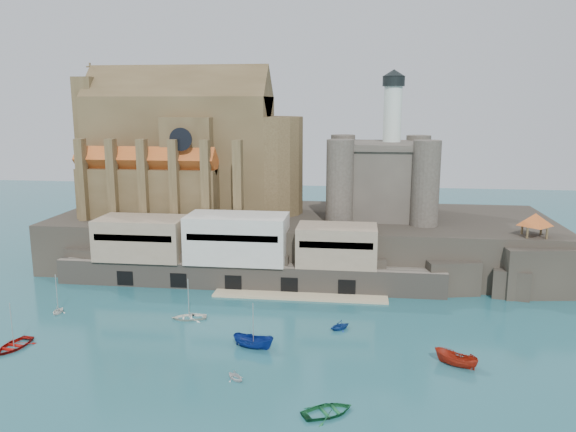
% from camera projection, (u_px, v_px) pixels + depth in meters
% --- Properties ---
extents(ground, '(300.00, 300.00, 0.00)m').
position_uv_depth(ground, '(272.00, 339.00, 79.18)').
color(ground, '#1B525B').
rests_on(ground, ground).
extents(promontory, '(100.00, 36.00, 10.00)m').
position_uv_depth(promontory, '(300.00, 239.00, 116.52)').
color(promontory, black).
rests_on(promontory, ground).
extents(quay, '(70.00, 12.00, 13.05)m').
position_uv_depth(quay, '(236.00, 253.00, 101.67)').
color(quay, '#6E6558').
rests_on(quay, ground).
extents(church, '(47.00, 25.93, 30.51)m').
position_uv_depth(church, '(189.00, 154.00, 118.47)').
color(church, brown).
rests_on(church, promontory).
extents(castle_keep, '(21.20, 21.20, 29.30)m').
position_uv_depth(castle_keep, '(381.00, 176.00, 113.52)').
color(castle_keep, '#453F36').
rests_on(castle_keep, promontory).
extents(rock_outcrop, '(14.50, 10.50, 8.70)m').
position_uv_depth(rock_outcrop, '(531.00, 270.00, 98.34)').
color(rock_outcrop, black).
rests_on(rock_outcrop, ground).
extents(pavilion, '(6.40, 6.40, 5.40)m').
position_uv_depth(pavilion, '(535.00, 221.00, 96.77)').
color(pavilion, brown).
rests_on(pavilion, rock_outcrop).
extents(boat_0, '(4.44, 1.81, 6.03)m').
position_uv_depth(boat_0, '(14.00, 348.00, 76.46)').
color(boat_0, '#950B07').
rests_on(boat_0, ground).
extents(boat_1, '(2.67, 2.73, 2.75)m').
position_uv_depth(boat_1, '(235.00, 379.00, 67.70)').
color(boat_1, silver).
rests_on(boat_1, ground).
extents(boat_2, '(2.70, 2.65, 5.89)m').
position_uv_depth(boat_2, '(253.00, 348.00, 76.42)').
color(boat_2, navy).
rests_on(boat_2, ground).
extents(boat_3, '(3.12, 4.23, 5.85)m').
position_uv_depth(boat_3, '(328.00, 414.00, 60.23)').
color(boat_3, '#186334').
rests_on(boat_3, ground).
extents(boat_4, '(2.55, 1.58, 2.93)m').
position_uv_depth(boat_4, '(58.00, 313.00, 89.00)').
color(boat_4, white).
rests_on(boat_4, ground).
extents(boat_5, '(2.91, 2.89, 5.63)m').
position_uv_depth(boat_5, '(455.00, 366.00, 71.23)').
color(boat_5, '#A02310').
rests_on(boat_5, ground).
extents(boat_6, '(1.97, 3.97, 5.34)m').
position_uv_depth(boat_6, '(189.00, 319.00, 86.73)').
color(boat_6, white).
rests_on(boat_6, ground).
extents(boat_7, '(3.21, 3.35, 3.35)m').
position_uv_depth(boat_7, '(340.00, 329.00, 82.69)').
color(boat_7, navy).
rests_on(boat_7, ground).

